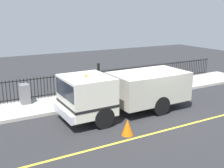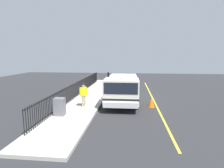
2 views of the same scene
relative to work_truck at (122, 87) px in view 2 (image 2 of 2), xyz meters
name	(u,v)px [view 2 (image 2 of 2)]	position (x,y,z in m)	size (l,w,h in m)	color
ground_plane	(127,98)	(-0.36, -1.81, -1.27)	(44.79, 44.79, 0.00)	#2B2B2D
sidewalk_slab	(92,96)	(2.89, -1.81, -1.19)	(2.68, 20.36, 0.16)	#B7B2A8
lane_marking	(153,98)	(-2.61, -1.81, -1.27)	(0.12, 18.33, 0.01)	yellow
work_truck	(122,87)	(0.00, 0.00, 0.00)	(2.46, 6.75, 2.50)	silver
worker_standing	(83,92)	(2.63, 1.91, -0.08)	(0.48, 0.49, 1.68)	yellow
iron_fence	(79,88)	(4.06, -1.81, -0.47)	(0.04, 17.34, 1.27)	black
utility_cabinet	(60,107)	(3.58, 3.93, -0.58)	(0.62, 0.48, 1.07)	slate
traffic_cone	(151,102)	(-2.19, 0.99, -0.93)	(0.49, 0.49, 0.70)	orange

